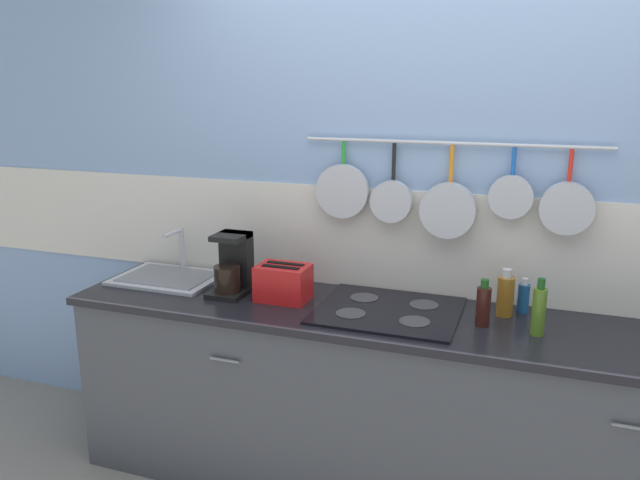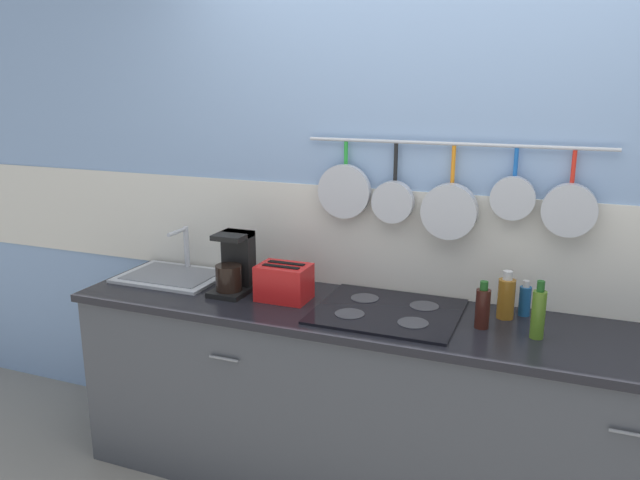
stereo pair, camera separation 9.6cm
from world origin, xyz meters
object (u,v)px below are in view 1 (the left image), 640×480
Objects in this scene: toaster at (283,283)px; bottle_sesame_oil at (539,310)px; bottle_olive_oil at (483,305)px; bottle_hot_sauce at (505,295)px; coffee_maker at (233,268)px; bottle_cooking_wine at (523,297)px.

bottle_sesame_oil is at bearing -1.77° from toaster.
bottle_hot_sauce is at bearing 62.14° from bottle_olive_oil.
coffee_maker is 1.37m from bottle_sesame_oil.
coffee_maker is 1.24m from bottle_hot_sauce.
bottle_cooking_wine is (0.15, 0.21, -0.02)m from bottle_olive_oil.
toaster is at bearing -171.88° from bottle_hot_sauce.
toaster is at bearing 179.47° from bottle_olive_oil.
bottle_olive_oil is 0.26m from bottle_cooking_wine.
bottle_olive_oil is at bearing 173.07° from bottle_sesame_oil.
coffee_maker is 0.27m from toaster.
toaster is 1.10m from bottle_sesame_oil.
coffee_maker is 1.23× the size of bottle_sesame_oil.
bottle_olive_oil is at bearing -125.77° from bottle_cooking_wine.
bottle_sesame_oil is at bearing -2.13° from coffee_maker.
bottle_hot_sauce is 0.89× the size of bottle_sesame_oil.
coffee_maker is 1.32m from bottle_cooking_wine.
coffee_maker is at bearing -174.37° from bottle_hot_sauce.
bottle_olive_oil is 0.95× the size of bottle_hot_sauce.
bottle_olive_oil is at bearing -117.86° from bottle_hot_sauce.
toaster is 0.98m from bottle_hot_sauce.
bottle_hot_sauce is at bearing -139.51° from bottle_cooking_wine.
bottle_olive_oil is 0.85× the size of bottle_sesame_oil.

